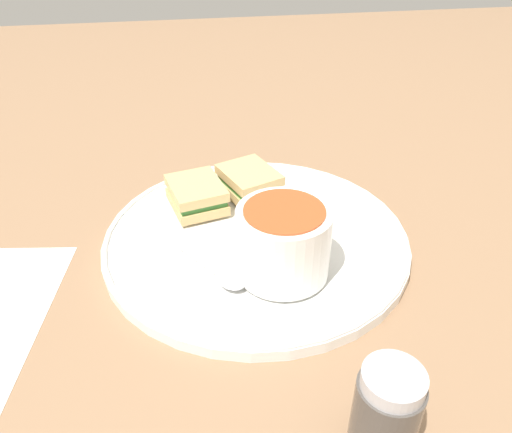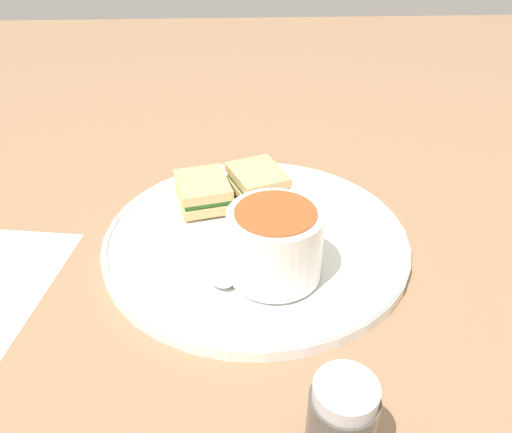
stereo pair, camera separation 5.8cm
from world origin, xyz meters
name	(u,v)px [view 1 (the left image)]	position (x,y,z in m)	size (l,w,h in m)	color
ground_plane	(256,244)	(0.00, 0.00, 0.00)	(2.40, 2.40, 0.00)	#8E6B4C
plate	(256,238)	(0.00, 0.00, 0.01)	(0.36, 0.36, 0.02)	white
soup_bowl	(283,241)	(0.02, -0.07, 0.06)	(0.10, 0.10, 0.08)	white
spoon	(226,278)	(-0.04, -0.08, 0.02)	(0.07, 0.09, 0.01)	silver
sandwich_half_near	(249,181)	(0.01, 0.09, 0.03)	(0.09, 0.09, 0.03)	tan
sandwich_half_far	(197,195)	(-0.06, 0.07, 0.03)	(0.08, 0.09, 0.03)	tan
salt_shaker	(384,419)	(0.04, -0.28, 0.05)	(0.05, 0.05, 0.09)	#4C4742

